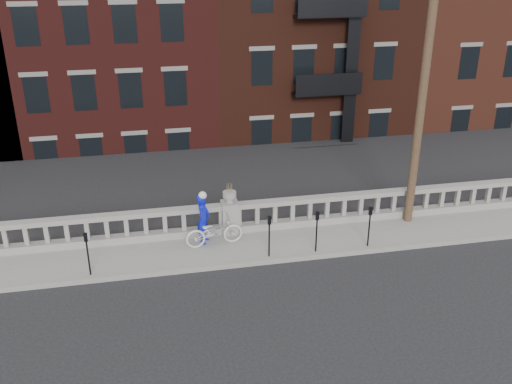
# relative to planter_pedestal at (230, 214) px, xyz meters

# --- Properties ---
(ground) EXTENTS (120.00, 120.00, 0.00)m
(ground) POSITION_rel_planter_pedestal_xyz_m (0.00, -3.95, -0.83)
(ground) COLOR black
(ground) RESTS_ON ground
(sidewalk) EXTENTS (32.00, 2.20, 0.15)m
(sidewalk) POSITION_rel_planter_pedestal_xyz_m (0.00, -0.95, -0.76)
(sidewalk) COLOR gray
(sidewalk) RESTS_ON ground
(balustrade) EXTENTS (28.00, 0.34, 1.03)m
(balustrade) POSITION_rel_planter_pedestal_xyz_m (0.00, 0.00, -0.19)
(balustrade) COLOR gray
(balustrade) RESTS_ON sidewalk
(planter_pedestal) EXTENTS (0.55, 0.55, 1.76)m
(planter_pedestal) POSITION_rel_planter_pedestal_xyz_m (0.00, 0.00, 0.00)
(planter_pedestal) COLOR gray
(planter_pedestal) RESTS_ON sidewalk
(lower_level) EXTENTS (80.00, 44.00, 20.80)m
(lower_level) POSITION_rel_planter_pedestal_xyz_m (0.56, 19.09, 1.80)
(lower_level) COLOR #605E59
(lower_level) RESTS_ON ground
(utility_pole) EXTENTS (1.60, 0.28, 10.00)m
(utility_pole) POSITION_rel_planter_pedestal_xyz_m (6.20, -0.35, 4.41)
(utility_pole) COLOR #422D1E
(utility_pole) RESTS_ON sidewalk
(parking_meter_a) EXTENTS (0.10, 0.09, 1.36)m
(parking_meter_a) POSITION_rel_planter_pedestal_xyz_m (-4.41, -1.80, 0.17)
(parking_meter_a) COLOR black
(parking_meter_a) RESTS_ON sidewalk
(parking_meter_b) EXTENTS (0.10, 0.09, 1.36)m
(parking_meter_b) POSITION_rel_planter_pedestal_xyz_m (0.92, -1.80, 0.17)
(parking_meter_b) COLOR black
(parking_meter_b) RESTS_ON sidewalk
(parking_meter_c) EXTENTS (0.10, 0.09, 1.36)m
(parking_meter_c) POSITION_rel_planter_pedestal_xyz_m (2.42, -1.80, 0.17)
(parking_meter_c) COLOR black
(parking_meter_c) RESTS_ON sidewalk
(parking_meter_d) EXTENTS (0.10, 0.09, 1.36)m
(parking_meter_d) POSITION_rel_planter_pedestal_xyz_m (4.14, -1.80, 0.17)
(parking_meter_d) COLOR black
(parking_meter_d) RESTS_ON sidewalk
(bicycle) EXTENTS (1.91, 0.85, 0.97)m
(bicycle) POSITION_rel_planter_pedestal_xyz_m (-0.63, -0.75, -0.20)
(bicycle) COLOR silver
(bicycle) RESTS_ON sidewalk
(cyclist) EXTENTS (0.58, 0.70, 1.66)m
(cyclist) POSITION_rel_planter_pedestal_xyz_m (-0.93, -0.50, 0.15)
(cyclist) COLOR #0D15C8
(cyclist) RESTS_ON sidewalk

